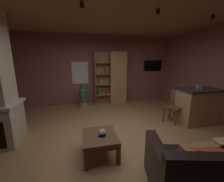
{
  "coord_description": "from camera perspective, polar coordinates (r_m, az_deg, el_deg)",
  "views": [
    {
      "loc": [
        -0.74,
        -2.79,
        1.79
      ],
      "look_at": [
        0.0,
        0.4,
        1.05
      ],
      "focal_mm": 22.25,
      "sensor_mm": 36.0,
      "label": 1
    }
  ],
  "objects": [
    {
      "name": "track_light_spot_3",
      "position": [
        4.0,
        36.02,
        23.38
      ],
      "size": [
        0.07,
        0.07,
        0.09
      ],
      "primitive_type": "cylinder",
      "color": "black"
    },
    {
      "name": "leather_couch",
      "position": [
        2.53,
        36.37,
        -25.91
      ],
      "size": [
        1.83,
        1.29,
        0.84
      ],
      "color": "black",
      "rests_on": "ground"
    },
    {
      "name": "tissue_box",
      "position": [
        4.52,
        32.28,
        1.37
      ],
      "size": [
        0.16,
        0.16,
        0.11
      ],
      "primitive_type": "cube",
      "rotation": [
        0.0,
        0.0,
        -0.38
      ],
      "color": "#598CBF",
      "rests_on": "kitchen_bar_counter"
    },
    {
      "name": "wall_mounted_tv",
      "position": [
        6.48,
        16.4,
        9.98
      ],
      "size": [
        0.82,
        0.06,
        0.46
      ],
      "color": "black"
    },
    {
      "name": "table_book_2",
      "position": [
        2.64,
        -3.84,
        -16.87
      ],
      "size": [
        0.13,
        0.1,
        0.02
      ],
      "primitive_type": "cube",
      "rotation": [
        0.0,
        0.0,
        -0.11
      ],
      "color": "#2D4C8C",
      "rests_on": "coffee_table"
    },
    {
      "name": "floor",
      "position": [
        3.4,
        1.6,
        -19.23
      ],
      "size": [
        6.13,
        5.79,
        0.02
      ],
      "primitive_type": "cube",
      "color": "#A37A4C",
      "rests_on": "ground"
    },
    {
      "name": "ceiling",
      "position": [
        3.05,
        1.98,
        31.36
      ],
      "size": [
        6.13,
        5.79,
        0.02
      ],
      "primitive_type": "cube",
      "color": "#8E6B47"
    },
    {
      "name": "table_book_1",
      "position": [
        2.75,
        -4.05,
        -16.11
      ],
      "size": [
        0.13,
        0.13,
        0.03
      ],
      "primitive_type": "cube",
      "rotation": [
        0.0,
        0.0,
        0.21
      ],
      "color": "gold",
      "rests_on": "coffee_table"
    },
    {
      "name": "track_light_spot_1",
      "position": [
        2.78,
        -12.23,
        31.26
      ],
      "size": [
        0.07,
        0.07,
        0.09
      ],
      "primitive_type": "cylinder",
      "color": "black"
    },
    {
      "name": "wall_back",
      "position": [
        5.78,
        -5.69,
        8.54
      ],
      "size": [
        6.25,
        0.06,
        2.75
      ],
      "primitive_type": "cube",
      "color": "#8E544C",
      "rests_on": "ground"
    },
    {
      "name": "bookshelf_cabinet",
      "position": [
        5.67,
        1.48,
        5.08
      ],
      "size": [
        1.26,
        0.41,
        2.09
      ],
      "color": "#A87F51",
      "rests_on": "ground"
    },
    {
      "name": "table_book_0",
      "position": [
        2.7,
        -4.31,
        -17.45
      ],
      "size": [
        0.14,
        0.1,
        0.03
      ],
      "primitive_type": "cube",
      "rotation": [
        0.0,
        0.0,
        0.05
      ],
      "color": "#2D4C8C",
      "rests_on": "coffee_table"
    },
    {
      "name": "window_pane_back",
      "position": [
        5.71,
        -12.97,
        7.29
      ],
      "size": [
        0.63,
        0.01,
        0.87
      ],
      "primitive_type": "cube",
      "color": "white"
    },
    {
      "name": "coffee_table",
      "position": [
        2.76,
        -5.03,
        -19.07
      ],
      "size": [
        0.63,
        0.7,
        0.42
      ],
      "color": "brown",
      "rests_on": "ground"
    },
    {
      "name": "kitchen_bar_counter",
      "position": [
        4.75,
        32.79,
        -5.08
      ],
      "size": [
        1.36,
        0.65,
        1.0
      ],
      "color": "#A87F51",
      "rests_on": "ground"
    },
    {
      "name": "potted_floor_plant",
      "position": [
        5.29,
        -11.7,
        -1.92
      ],
      "size": [
        0.31,
        0.33,
        0.94
      ],
      "color": "#9E896B",
      "rests_on": "ground"
    },
    {
      "name": "track_light_spot_2",
      "position": [
        3.16,
        18.35,
        28.56
      ],
      "size": [
        0.07,
        0.07,
        0.09
      ],
      "primitive_type": "cylinder",
      "color": "black"
    },
    {
      "name": "dining_chair",
      "position": [
        4.44,
        24.4,
        -4.95
      ],
      "size": [
        0.57,
        0.57,
        0.92
      ],
      "color": "brown",
      "rests_on": "ground"
    }
  ]
}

